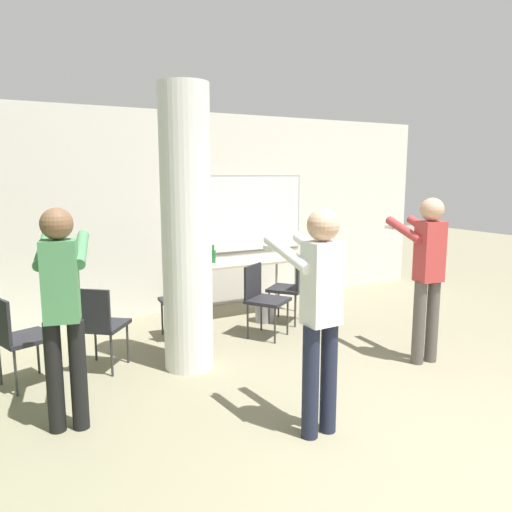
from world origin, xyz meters
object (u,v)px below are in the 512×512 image
(bottle_on_table, at_px, (213,256))
(chair_table_right, at_px, (292,285))
(person_watching_back, at_px, (62,302))
(folding_table, at_px, (244,264))
(chair_by_left_wall, at_px, (17,334))
(person_playing_front, at_px, (319,304))
(person_playing_side, at_px, (427,267))
(chair_table_front, at_px, (263,295))
(chair_near_pillar, at_px, (98,322))
(chair_table_left, at_px, (182,297))

(bottle_on_table, bearing_deg, chair_table_right, -42.58)
(chair_table_right, height_order, person_watching_back, person_watching_back)
(chair_table_right, relative_size, person_watching_back, 0.51)
(folding_table, bearing_deg, chair_by_left_wall, -158.24)
(bottle_on_table, bearing_deg, chair_by_left_wall, -154.26)
(chair_table_right, bearing_deg, person_playing_front, -119.16)
(person_playing_side, bearing_deg, chair_table_front, 124.72)
(chair_near_pillar, distance_m, person_playing_front, 2.40)
(chair_table_left, distance_m, person_playing_front, 2.61)
(chair_table_front, xyz_separation_m, chair_near_pillar, (-1.96, -0.16, 0.00))
(folding_table, xyz_separation_m, person_playing_front, (-1.04, -3.19, 0.31))
(chair_near_pillar, bearing_deg, chair_by_left_wall, -178.17)
(person_playing_front, bearing_deg, chair_near_pillar, 120.33)
(bottle_on_table, xyz_separation_m, chair_table_right, (0.80, -0.73, -0.34))
(folding_table, relative_size, person_playing_side, 0.88)
(chair_table_front, relative_size, person_playing_front, 0.51)
(chair_near_pillar, bearing_deg, folding_table, 27.44)
(person_watching_back, bearing_deg, chair_table_left, 45.92)
(bottle_on_table, xyz_separation_m, person_playing_side, (1.25, -2.56, 0.16))
(chair_near_pillar, distance_m, person_watching_back, 1.24)
(chair_table_left, distance_m, chair_near_pillar, 1.19)
(chair_table_right, bearing_deg, chair_by_left_wall, -171.80)
(bottle_on_table, xyz_separation_m, chair_near_pillar, (-1.78, -1.18, -0.34))
(folding_table, xyz_separation_m, chair_table_right, (0.35, -0.70, -0.19))
(bottle_on_table, bearing_deg, chair_table_left, -137.09)
(chair_by_left_wall, distance_m, chair_near_pillar, 0.73)
(chair_table_right, distance_m, person_playing_front, 2.88)
(chair_table_left, bearing_deg, person_playing_side, -44.21)
(chair_by_left_wall, height_order, chair_table_front, same)
(folding_table, xyz_separation_m, chair_by_left_wall, (-2.96, -1.18, -0.19))
(chair_by_left_wall, bearing_deg, person_watching_back, -74.81)
(chair_by_left_wall, distance_m, chair_table_left, 1.88)
(folding_table, xyz_separation_m, chair_near_pillar, (-2.23, -1.16, -0.19))
(folding_table, bearing_deg, chair_near_pillar, -152.56)
(folding_table, relative_size, chair_table_left, 1.74)
(folding_table, xyz_separation_m, chair_table_left, (-1.16, -0.63, -0.19))
(folding_table, relative_size, person_watching_back, 0.88)
(person_playing_front, bearing_deg, folding_table, 71.93)
(chair_table_front, relative_size, person_playing_side, 0.51)
(bottle_on_table, height_order, chair_by_left_wall, bottle_on_table)
(folding_table, xyz_separation_m, chair_table_front, (-0.27, -1.00, -0.19))
(bottle_on_table, height_order, person_playing_front, person_playing_front)
(chair_table_front, relative_size, person_watching_back, 0.51)
(chair_near_pillar, bearing_deg, person_watching_back, -113.41)
(chair_table_left, height_order, person_playing_front, person_playing_front)
(chair_table_left, relative_size, chair_near_pillar, 1.00)
(chair_by_left_wall, height_order, chair_near_pillar, same)
(chair_by_left_wall, bearing_deg, chair_near_pillar, 1.83)
(folding_table, distance_m, bottle_on_table, 0.48)
(chair_near_pillar, relative_size, person_playing_side, 0.51)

